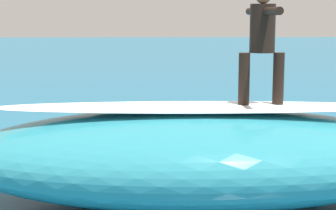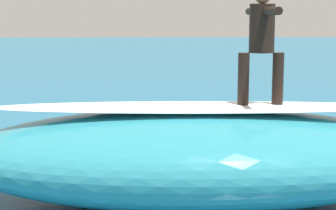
% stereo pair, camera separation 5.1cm
% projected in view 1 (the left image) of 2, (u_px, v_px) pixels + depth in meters
% --- Properties ---
extents(ground_plane, '(120.00, 120.00, 0.00)m').
position_uv_depth(ground_plane, '(229.00, 163.00, 10.69)').
color(ground_plane, '#196084').
extents(wave_crest, '(6.94, 3.01, 1.38)m').
position_uv_depth(wave_crest, '(197.00, 157.00, 8.33)').
color(wave_crest, teal).
rests_on(wave_crest, ground_plane).
extents(wave_foam_lip, '(5.89, 1.08, 0.08)m').
position_uv_depth(wave_foam_lip, '(197.00, 107.00, 8.21)').
color(wave_foam_lip, white).
rests_on(wave_foam_lip, wave_crest).
extents(surfboard_riding, '(1.94, 0.71, 0.07)m').
position_uv_depth(surfboard_riding, '(261.00, 107.00, 8.23)').
color(surfboard_riding, '#EAE5C6').
rests_on(surfboard_riding, wave_crest).
extents(surfer_riding, '(0.66, 1.57, 1.66)m').
position_uv_depth(surfer_riding, '(262.00, 37.00, 8.07)').
color(surfer_riding, black).
rests_on(surfer_riding, surfboard_riding).
extents(surfboard_paddling, '(1.59, 1.97, 0.07)m').
position_uv_depth(surfboard_paddling, '(104.00, 146.00, 11.89)').
color(surfboard_paddling, silver).
rests_on(surfboard_paddling, ground_plane).
extents(surfer_paddling, '(1.16, 1.52, 0.31)m').
position_uv_depth(surfer_paddling, '(108.00, 137.00, 11.97)').
color(surfer_paddling, black).
rests_on(surfer_paddling, surfboard_paddling).
extents(foam_patch_mid, '(0.57, 0.57, 0.10)m').
position_uv_depth(foam_patch_mid, '(87.00, 136.00, 12.79)').
color(foam_patch_mid, white).
rests_on(foam_patch_mid, ground_plane).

